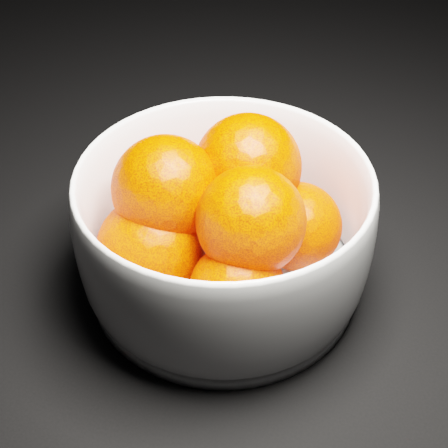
% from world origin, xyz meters
% --- Properties ---
extents(ground, '(3.00, 3.00, 0.00)m').
position_xyz_m(ground, '(0.00, 0.00, 0.00)').
color(ground, black).
rests_on(ground, ground).
extents(bowl, '(0.24, 0.24, 0.12)m').
position_xyz_m(bowl, '(0.02, -0.25, 0.06)').
color(bowl, white).
rests_on(bowl, ground).
extents(orange_pile, '(0.17, 0.17, 0.13)m').
position_xyz_m(orange_pile, '(0.02, -0.25, 0.07)').
color(orange_pile, '#F12E00').
rests_on(orange_pile, bowl).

